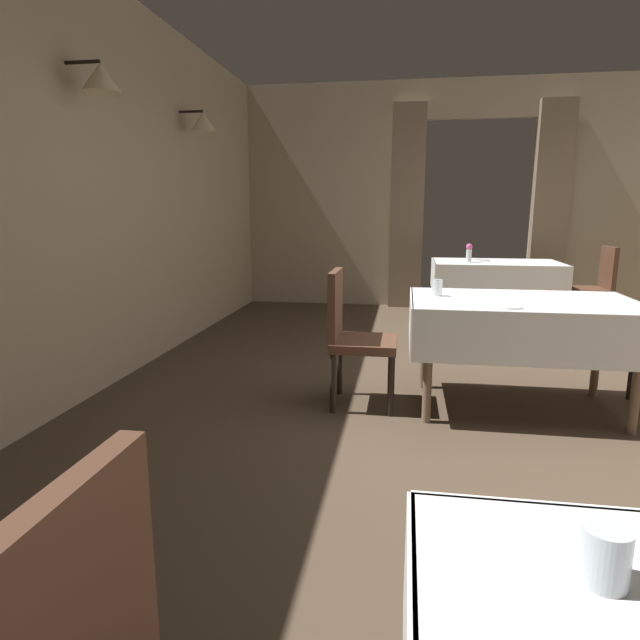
% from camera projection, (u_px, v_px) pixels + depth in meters
% --- Properties ---
extents(ground, '(10.08, 10.08, 0.00)m').
position_uv_depth(ground, '(545.00, 420.00, 3.45)').
color(ground, '#4C3D2D').
extents(wall_left, '(0.49, 8.40, 3.00)m').
position_uv_depth(wall_left, '(68.00, 183.00, 3.64)').
color(wall_left, tan).
rests_on(wall_left, ground).
extents(wall_back, '(6.40, 0.27, 3.00)m').
position_uv_depth(wall_back, '(477.00, 195.00, 7.18)').
color(wall_back, tan).
rests_on(wall_back, ground).
extents(dining_table_mid, '(1.45, 0.93, 0.75)m').
position_uv_depth(dining_table_mid, '(522.00, 315.00, 3.53)').
color(dining_table_mid, '#7A604C').
rests_on(dining_table_mid, ground).
extents(dining_table_far, '(1.41, 0.89, 0.75)m').
position_uv_depth(dining_table_far, '(496.00, 271.00, 6.12)').
color(dining_table_far, '#7A604C').
rests_on(dining_table_far, ground).
extents(chair_mid_left, '(0.44, 0.44, 0.93)m').
position_uv_depth(chair_mid_left, '(352.00, 331.00, 3.65)').
color(chair_mid_left, black).
rests_on(chair_mid_left, ground).
extents(chair_far_right, '(0.44, 0.44, 0.93)m').
position_uv_depth(chair_far_right, '(595.00, 284.00, 6.01)').
color(chair_far_right, black).
rests_on(chair_far_right, ground).
extents(glass_near_c, '(0.08, 0.08, 0.10)m').
position_uv_depth(glass_near_c, '(605.00, 556.00, 0.84)').
color(glass_near_c, silver).
rests_on(glass_near_c, dining_table_near).
extents(plate_mid_a, '(0.19, 0.19, 0.01)m').
position_uv_depth(plate_mid_a, '(507.00, 306.00, 3.23)').
color(plate_mid_a, white).
rests_on(plate_mid_a, dining_table_mid).
extents(glass_mid_b, '(0.07, 0.07, 0.11)m').
position_uv_depth(glass_mid_b, '(437.00, 288.00, 3.65)').
color(glass_mid_b, silver).
rests_on(glass_mid_b, dining_table_mid).
extents(flower_vase_far, '(0.07, 0.07, 0.21)m').
position_uv_depth(flower_vase_far, '(469.00, 252.00, 5.99)').
color(flower_vase_far, silver).
rests_on(flower_vase_far, dining_table_far).
extents(plate_far_b, '(0.21, 0.21, 0.01)m').
position_uv_depth(plate_far_b, '(480.00, 260.00, 6.20)').
color(plate_far_b, white).
rests_on(plate_far_b, dining_table_far).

